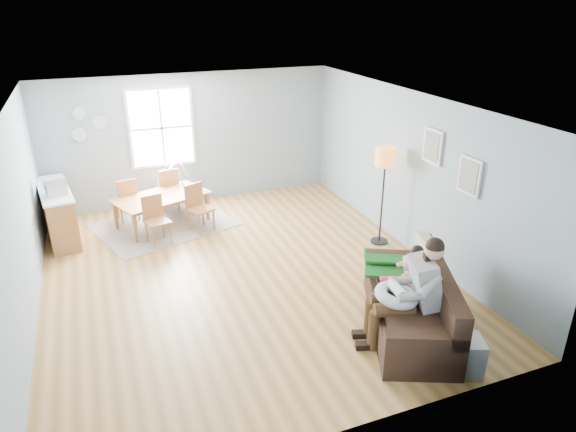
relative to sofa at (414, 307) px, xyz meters
name	(u,v)px	position (x,y,z in m)	size (l,w,h in m)	color
room	(236,124)	(-1.70, 2.23, 2.11)	(8.40, 9.40, 3.90)	olive
window	(161,128)	(-2.30, 5.69, 1.34)	(1.32, 0.08, 1.62)	white
pictures	(450,161)	(1.26, 1.18, 1.54)	(0.05, 1.34, 0.74)	white
wall_plates	(86,125)	(-3.71, 5.70, 1.52)	(0.67, 0.02, 0.66)	#A4BAC5
sofa	(414,307)	(0.00, 0.00, 0.00)	(1.73, 2.37, 0.88)	black
green_throw	(400,264)	(0.21, 0.70, 0.25)	(0.99, 0.83, 0.04)	#125015
beige_pillow	(426,255)	(0.44, 0.43, 0.48)	(0.14, 0.50, 0.50)	tan
father	(411,289)	(-0.25, -0.23, 0.46)	(1.11, 0.71, 1.46)	gray
nursing_pillow	(397,295)	(-0.40, -0.16, 0.37)	(0.55, 0.55, 0.15)	silver
infant	(396,288)	(-0.39, -0.13, 0.45)	(0.17, 0.38, 0.14)	white
toddler	(408,270)	(0.01, 0.22, 0.44)	(0.60, 0.42, 0.88)	white
floor_lamp	(385,165)	(0.93, 2.41, 1.14)	(0.35, 0.35, 1.75)	black
storage_cube	(463,356)	(0.04, -0.97, -0.09)	(0.51, 0.48, 0.45)	white
rug	(165,225)	(-2.57, 4.58, -0.31)	(2.42, 1.84, 0.01)	gray
dining_table	(163,211)	(-2.57, 4.58, -0.01)	(1.71, 0.95, 0.60)	#976131
chair_sw	(155,217)	(-2.80, 3.87, 0.18)	(0.49, 0.49, 0.88)	#936032
chair_se	(198,205)	(-1.98, 4.13, 0.20)	(0.54, 0.54, 0.90)	#936032
chair_nw	(127,197)	(-3.17, 5.01, 0.19)	(0.47, 0.47, 0.89)	#936032
chair_ne	(168,187)	(-2.34, 5.27, 0.21)	(0.48, 0.48, 0.92)	#936032
counter	(58,213)	(-4.40, 4.73, 0.17)	(0.71, 1.75, 0.95)	#976131
monitor	(55,186)	(-4.35, 4.41, 0.79)	(0.39, 0.38, 0.31)	silver
baby_swing	(174,190)	(-2.22, 5.33, 0.11)	(1.21, 1.22, 0.95)	silver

